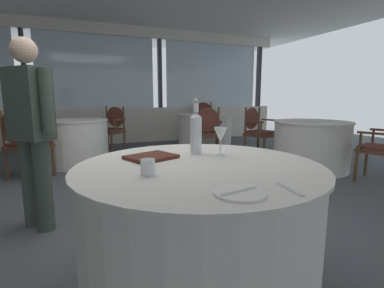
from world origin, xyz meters
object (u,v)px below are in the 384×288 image
side_plate (239,193)px  dining_chair_1_1 (203,119)px  dining_chair_0_0 (112,126)px  dining_chair_0_1 (23,140)px  water_bottle (196,132)px  water_tumbler (148,167)px  wine_glass (220,135)px  menu_book (151,157)px  dining_chair_1_0 (207,129)px  dining_chair_2_1 (258,128)px  diner_person_1 (31,125)px

side_plate → dining_chair_1_1: 6.07m
dining_chair_0_0 → dining_chair_0_1: size_ratio=1.00×
side_plate → water_bottle: (0.15, 0.77, 0.14)m
water_tumbler → dining_chair_1_1: 5.82m
water_bottle → water_tumbler: (-0.40, -0.38, -0.10)m
wine_glass → dining_chair_1_1: 5.36m
wine_glass → dining_chair_0_1: (-1.51, 2.71, -0.32)m
side_plate → water_bottle: size_ratio=0.57×
side_plate → menu_book: size_ratio=0.75×
dining_chair_0_0 → dining_chair_1_0: 1.87m
water_tumbler → dining_chair_0_1: dining_chair_0_1 is taller
side_plate → wine_glass: wine_glass is taller
wine_glass → dining_chair_1_0: dining_chair_1_0 is taller
dining_chair_0_1 → dining_chair_1_0: size_ratio=1.00×
wine_glass → dining_chair_2_1: size_ratio=0.19×
side_plate → dining_chair_2_1: dining_chair_2_1 is taller
water_tumbler → menu_book: (0.10, 0.34, -0.03)m
wine_glass → diner_person_1: size_ratio=0.11×
dining_chair_0_1 → dining_chair_2_1: size_ratio=1.01×
water_tumbler → diner_person_1: diner_person_1 is taller
dining_chair_1_0 → dining_chair_2_1: 0.91m
side_plate → dining_chair_2_1: bearing=53.9°
menu_book → dining_chair_2_1: 3.66m
side_plate → dining_chair_1_0: size_ratio=0.21×
dining_chair_0_0 → diner_person_1: diner_person_1 is taller
dining_chair_0_0 → dining_chair_1_0: bearing=99.5°
water_tumbler → dining_chair_0_0: 4.37m
dining_chair_1_0 → dining_chair_2_1: dining_chair_1_0 is taller
menu_book → wine_glass: bearing=-32.0°
water_bottle → diner_person_1: bearing=138.3°
dining_chair_1_1 → dining_chair_0_1: bearing=-36.2°
dining_chair_1_1 → diner_person_1: size_ratio=0.63×
water_tumbler → dining_chair_0_1: bearing=108.4°
side_plate → dining_chair_1_0: 4.03m
wine_glass → dining_chair_2_1: (2.15, 2.65, -0.32)m
water_bottle → dining_chair_2_1: (2.27, 2.54, -0.33)m
diner_person_1 → wine_glass: bearing=-82.3°
dining_chair_0_1 → diner_person_1: bearing=-124.9°
menu_book → dining_chair_1_1: bearing=39.8°
side_plate → dining_chair_2_1: 4.11m
menu_book → diner_person_1: (-0.75, 0.98, 0.13)m
side_plate → menu_book: 0.75m
water_bottle → dining_chair_0_1: water_bottle is taller
menu_book → dining_chair_2_1: (2.58, 2.58, -0.20)m
menu_book → dining_chair_0_1: dining_chair_0_1 is taller
wine_glass → water_tumbler: 0.59m
menu_book → dining_chair_0_0: bearing=64.5°
wine_glass → diner_person_1: diner_person_1 is taller
water_tumbler → dining_chair_1_1: size_ratio=0.08×
diner_person_1 → water_tumbler: bearing=-104.2°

